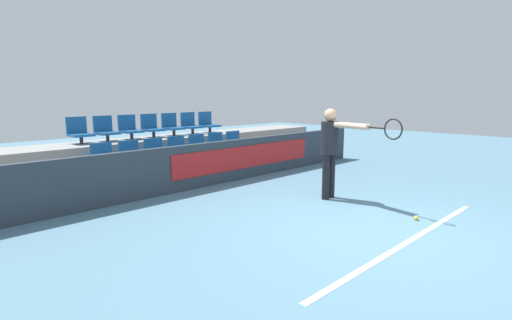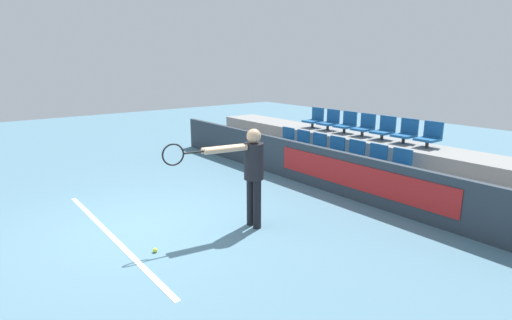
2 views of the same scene
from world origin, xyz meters
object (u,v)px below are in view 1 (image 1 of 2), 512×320
(stadium_chair_1, at_px, (132,156))
(stadium_chair_7, at_px, (79,132))
(stadium_chair_9, at_px, (130,128))
(stadium_chair_11, at_px, (172,126))
(stadium_chair_5, at_px, (219,146))
(stadium_chair_12, at_px, (191,124))
(stadium_chair_8, at_px, (106,130))
(stadium_chair_6, at_px, (236,143))
(stadium_chair_2, at_px, (157,153))
(tennis_ball, at_px, (416,218))
(stadium_chair_13, at_px, (208,123))
(stadium_chair_10, at_px, (152,127))
(stadium_chair_3, at_px, (179,150))
(stadium_chair_0, at_px, (105,159))
(stadium_chair_4, at_px, (200,148))
(tennis_player, at_px, (333,144))

(stadium_chair_1, height_order, stadium_chair_7, stadium_chair_7)
(stadium_chair_9, height_order, stadium_chair_11, same)
(stadium_chair_5, bearing_deg, stadium_chair_7, 158.59)
(stadium_chair_9, relative_size, stadium_chair_12, 1.00)
(stadium_chair_7, distance_m, stadium_chair_12, 2.74)
(stadium_chair_1, xyz_separation_m, stadium_chair_5, (2.19, 0.00, 0.00))
(stadium_chair_8, relative_size, stadium_chair_12, 1.00)
(stadium_chair_1, distance_m, stadium_chair_9, 1.28)
(stadium_chair_6, xyz_separation_m, stadium_chair_7, (-3.29, 1.07, 0.44))
(stadium_chair_2, height_order, tennis_ball, stadium_chair_2)
(stadium_chair_13, bearing_deg, stadium_chair_5, -117.02)
(stadium_chair_1, height_order, stadium_chair_2, same)
(stadium_chair_1, xyz_separation_m, stadium_chair_2, (0.55, 0.00, 0.00))
(stadium_chair_10, distance_m, stadium_chair_12, 1.10)
(stadium_chair_9, distance_m, stadium_chair_13, 2.19)
(stadium_chair_3, bearing_deg, stadium_chair_2, 180.00)
(stadium_chair_12, bearing_deg, stadium_chair_2, -146.83)
(stadium_chair_5, height_order, stadium_chair_12, stadium_chair_12)
(stadium_chair_1, distance_m, stadium_chair_10, 1.60)
(stadium_chair_13, bearing_deg, stadium_chair_3, -146.83)
(stadium_chair_11, relative_size, stadium_chair_12, 1.00)
(stadium_chair_0, height_order, stadium_chair_6, same)
(stadium_chair_3, relative_size, stadium_chair_12, 1.00)
(stadium_chair_2, bearing_deg, stadium_chair_3, 0.00)
(stadium_chair_4, bearing_deg, stadium_chair_11, 90.00)
(stadium_chair_2, height_order, stadium_chair_7, stadium_chair_7)
(tennis_player, bearing_deg, stadium_chair_0, 139.89)
(tennis_player, bearing_deg, stadium_chair_13, 91.49)
(tennis_player, relative_size, tennis_ball, 24.36)
(stadium_chair_13, bearing_deg, stadium_chair_8, 180.00)
(stadium_chair_9, distance_m, tennis_player, 4.53)
(tennis_ball, bearing_deg, stadium_chair_1, 113.01)
(stadium_chair_10, bearing_deg, stadium_chair_11, 0.00)
(stadium_chair_7, bearing_deg, stadium_chair_2, -44.43)
(stadium_chair_0, bearing_deg, stadium_chair_1, 0.00)
(stadium_chair_0, relative_size, stadium_chair_6, 1.00)
(stadium_chair_3, relative_size, stadium_chair_6, 1.00)
(stadium_chair_2, height_order, stadium_chair_9, stadium_chair_9)
(stadium_chair_1, bearing_deg, stadium_chair_11, 33.17)
(stadium_chair_11, height_order, tennis_player, tennis_player)
(stadium_chair_8, height_order, stadium_chair_13, same)
(stadium_chair_5, height_order, stadium_chair_7, stadium_chair_7)
(stadium_chair_12, relative_size, tennis_ball, 8.08)
(stadium_chair_6, relative_size, stadium_chair_8, 1.00)
(stadium_chair_6, height_order, stadium_chair_11, stadium_chair_11)
(stadium_chair_2, xyz_separation_m, stadium_chair_8, (-0.55, 1.07, 0.44))
(stadium_chair_10, bearing_deg, stadium_chair_9, 180.00)
(stadium_chair_8, bearing_deg, stadium_chair_11, 0.00)
(stadium_chair_13, bearing_deg, stadium_chair_12, 180.00)
(stadium_chair_13, bearing_deg, stadium_chair_7, 180.00)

